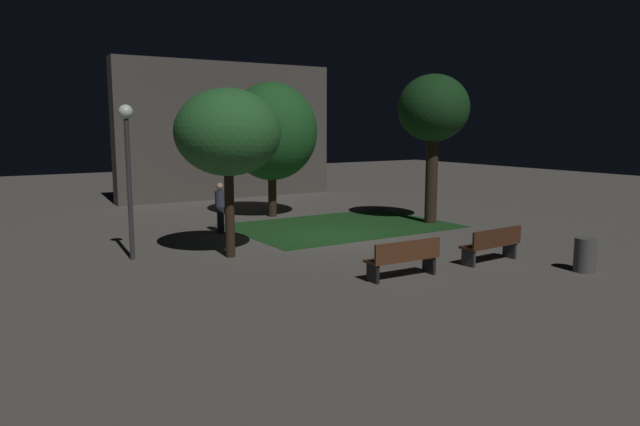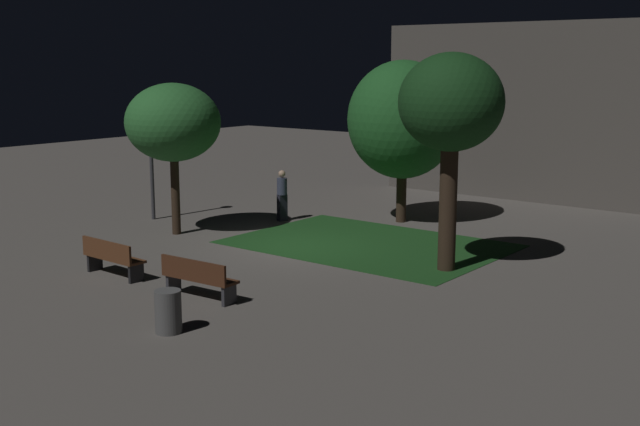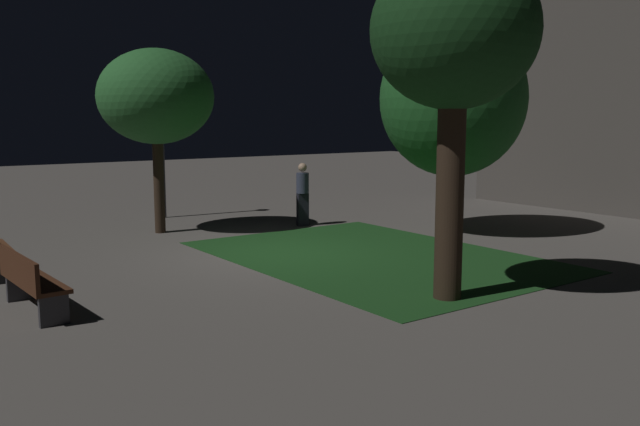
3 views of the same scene
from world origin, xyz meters
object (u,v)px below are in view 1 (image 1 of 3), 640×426
at_px(bench_by_lamp, 404,258).
at_px(tree_back_left, 228,133).
at_px(bench_path_side, 493,244).
at_px(tree_back_right, 272,132).
at_px(tree_tall_center, 433,111).
at_px(lamp_post_near_wall, 128,153).
at_px(pedestrian, 220,207).
at_px(trash_bin, 585,255).

relative_size(bench_by_lamp, tree_back_left, 0.42).
xyz_separation_m(bench_by_lamp, bench_path_side, (2.88, 0.00, 0.00)).
bearing_deg(tree_back_right, tree_tall_center, -46.98).
bearing_deg(bench_path_side, bench_by_lamp, -180.00).
relative_size(bench_by_lamp, lamp_post_near_wall, 0.46).
xyz_separation_m(bench_by_lamp, tree_back_left, (-2.40, 4.13, 2.74)).
bearing_deg(bench_path_side, tree_tall_center, 61.46).
height_order(lamp_post_near_wall, pedestrian, lamp_post_near_wall).
xyz_separation_m(trash_bin, pedestrian, (-5.25, 9.30, 0.45)).
height_order(tree_back_left, trash_bin, tree_back_left).
distance_m(tree_tall_center, tree_back_left, 8.33).
bearing_deg(tree_back_right, bench_by_lamp, -100.39).
bearing_deg(pedestrian, bench_by_lamp, -80.56).
height_order(bench_by_lamp, trash_bin, bench_by_lamp).
distance_m(bench_by_lamp, tree_tall_center, 8.63).
relative_size(bench_by_lamp, tree_back_right, 0.36).
xyz_separation_m(tree_back_right, lamp_post_near_wall, (-6.43, -4.52, -0.46)).
distance_m(tree_back_right, trash_bin, 12.03).
bearing_deg(tree_tall_center, tree_back_right, 133.02).
relative_size(bench_by_lamp, tree_tall_center, 0.35).
height_order(tree_back_right, lamp_post_near_wall, tree_back_right).
relative_size(tree_back_right, pedestrian, 3.11).
bearing_deg(bench_by_lamp, tree_tall_center, 42.78).
height_order(bench_by_lamp, tree_tall_center, tree_tall_center).
bearing_deg(lamp_post_near_wall, tree_back_left, -24.87).
bearing_deg(tree_back_right, trash_bin, -79.04).
xyz_separation_m(tree_tall_center, lamp_post_near_wall, (-10.46, -0.20, -1.20)).
distance_m(tree_back_left, trash_bin, 9.17).
bearing_deg(tree_tall_center, pedestrian, 163.19).
relative_size(bench_path_side, tree_back_right, 0.36).
bearing_deg(tree_back_left, bench_path_side, -37.99).
bearing_deg(bench_path_side, pedestrian, 118.84).
height_order(tree_tall_center, trash_bin, tree_tall_center).
bearing_deg(bench_by_lamp, pedestrian, 99.44).
relative_size(tree_back_right, lamp_post_near_wall, 1.27).
height_order(bench_by_lamp, pedestrian, pedestrian).
xyz_separation_m(lamp_post_near_wall, trash_bin, (8.66, -6.97, -2.32)).
xyz_separation_m(tree_back_left, trash_bin, (6.40, -5.92, -2.82)).
distance_m(bench_path_side, tree_tall_center, 7.02).
bearing_deg(tree_tall_center, trash_bin, -104.13).
bearing_deg(trash_bin, tree_back_right, 100.96).
relative_size(bench_by_lamp, pedestrian, 1.13).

